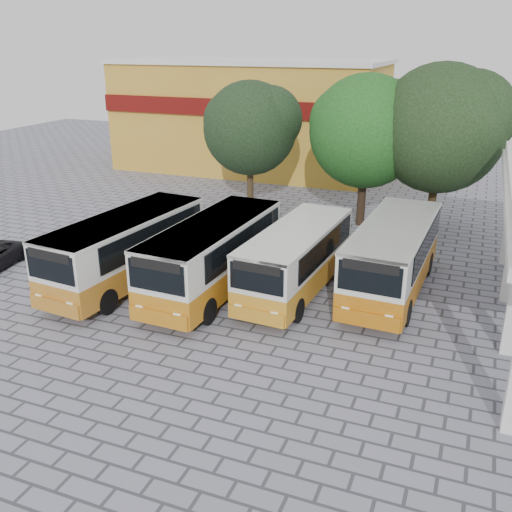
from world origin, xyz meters
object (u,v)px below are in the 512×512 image
at_px(bus_far_left, 126,246).
at_px(bus_centre_right, 296,256).
at_px(bus_far_right, 393,254).
at_px(bus_centre_left, 214,252).

height_order(bus_far_left, bus_centre_right, bus_far_left).
distance_m(bus_far_left, bus_far_right, 10.90).
distance_m(bus_centre_left, bus_centre_right, 3.32).
xyz_separation_m(bus_centre_left, bus_far_right, (6.72, 2.51, -0.01)).
height_order(bus_far_left, bus_far_right, bus_far_left).
relative_size(bus_far_left, bus_centre_right, 1.09).
bearing_deg(bus_centre_left, bus_far_right, 22.81).
distance_m(bus_far_left, bus_centre_left, 3.77).
height_order(bus_far_left, bus_centre_left, bus_centre_left).
distance_m(bus_centre_right, bus_far_right, 3.86).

